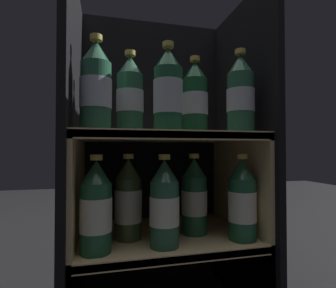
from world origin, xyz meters
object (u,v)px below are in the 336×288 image
at_px(bottle_upper_front_1, 168,92).
at_px(bottle_lower_back_0, 128,201).
at_px(bottle_upper_front_0, 96,88).
at_px(bottle_lower_front_0, 96,209).
at_px(bottle_lower_front_2, 242,201).
at_px(bottle_upper_back_0, 130,97).
at_px(bottle_upper_front_2, 241,96).
at_px(bottle_lower_back_1, 194,197).
at_px(bottle_lower_front_1, 164,205).
at_px(bottle_upper_back_1, 195,100).

bearing_deg(bottle_upper_front_1, bottle_lower_back_0, 138.33).
distance_m(bottle_upper_front_0, bottle_upper_front_1, 0.19).
xyz_separation_m(bottle_upper_front_1, bottle_lower_front_0, (-0.19, 0.00, -0.31)).
bearing_deg(bottle_lower_front_2, bottle_upper_front_0, 180.00).
bearing_deg(bottle_upper_front_0, bottle_upper_front_1, -0.00).
height_order(bottle_upper_front_0, bottle_lower_back_0, bottle_upper_front_0).
height_order(bottle_upper_front_0, bottle_lower_front_0, bottle_upper_front_0).
distance_m(bottle_lower_front_0, bottle_lower_front_2, 0.41).
height_order(bottle_upper_back_0, bottle_lower_back_0, bottle_upper_back_0).
distance_m(bottle_upper_front_2, bottle_lower_back_1, 0.34).
distance_m(bottle_upper_front_1, bottle_lower_front_1, 0.30).
relative_size(bottle_upper_front_1, bottle_lower_front_1, 1.00).
xyz_separation_m(bottle_upper_front_0, bottle_lower_front_2, (0.41, -0.00, -0.31)).
height_order(bottle_lower_front_2, bottle_lower_back_0, same).
height_order(bottle_lower_front_0, bottle_lower_back_0, same).
xyz_separation_m(bottle_upper_front_0, bottle_lower_back_1, (0.29, 0.09, -0.31)).
bearing_deg(bottle_lower_back_0, bottle_lower_front_1, -44.73).
relative_size(bottle_upper_front_1, bottle_upper_back_1, 1.00).
height_order(bottle_upper_front_1, bottle_lower_back_1, bottle_upper_front_1).
distance_m(bottle_lower_front_2, bottle_lower_back_0, 0.33).
distance_m(bottle_upper_front_0, bottle_lower_back_1, 0.43).
xyz_separation_m(bottle_lower_front_0, bottle_lower_back_1, (0.29, 0.09, 0.00)).
distance_m(bottle_upper_back_0, bottle_lower_front_2, 0.45).
distance_m(bottle_upper_front_0, bottle_lower_back_0, 0.33).
relative_size(bottle_upper_back_1, bottle_lower_front_0, 1.00).
distance_m(bottle_upper_front_0, bottle_lower_front_0, 0.31).
xyz_separation_m(bottle_upper_back_1, bottle_lower_front_2, (0.11, -0.09, -0.31)).
relative_size(bottle_upper_back_0, bottle_lower_front_1, 1.00).
bearing_deg(bottle_lower_front_1, bottle_upper_front_2, 0.00).
distance_m(bottle_upper_front_0, bottle_upper_back_0, 0.13).
distance_m(bottle_upper_back_0, bottle_lower_back_1, 0.37).
bearing_deg(bottle_upper_back_1, bottle_upper_back_0, -180.00).
relative_size(bottle_upper_back_1, bottle_lower_back_1, 1.00).
bearing_deg(bottle_upper_back_1, bottle_lower_front_0, -163.48).
distance_m(bottle_upper_front_1, bottle_upper_back_1, 0.14).
bearing_deg(bottle_upper_front_2, bottle_lower_front_1, 180.00).
bearing_deg(bottle_upper_front_1, bottle_lower_back_1, 39.86).
bearing_deg(bottle_lower_front_0, bottle_lower_back_1, 16.71).
height_order(bottle_upper_back_0, bottle_lower_front_2, bottle_upper_back_0).
bearing_deg(bottle_upper_back_1, bottle_upper_front_1, -141.08).
height_order(bottle_upper_front_2, bottle_lower_front_1, bottle_upper_front_2).
bearing_deg(bottle_lower_front_1, bottle_upper_front_1, -0.00).
bearing_deg(bottle_upper_front_1, bottle_upper_front_2, 0.00).
bearing_deg(bottle_lower_back_0, bottle_upper_front_2, -15.52).
relative_size(bottle_upper_front_0, bottle_upper_back_0, 1.00).
bearing_deg(bottle_upper_back_1, bottle_lower_back_0, 180.00).
relative_size(bottle_upper_front_1, bottle_lower_back_0, 1.00).
height_order(bottle_upper_front_1, bottle_upper_front_2, same).
height_order(bottle_lower_front_0, bottle_lower_front_1, same).
relative_size(bottle_lower_front_0, bottle_lower_back_0, 1.00).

